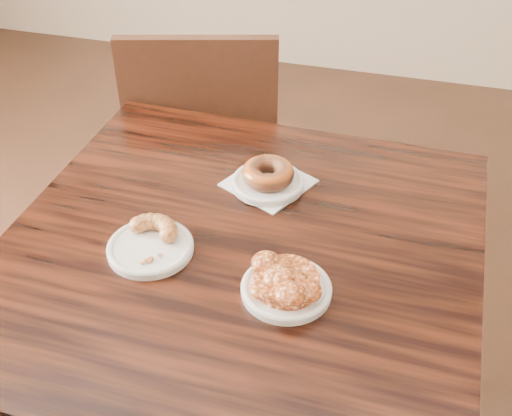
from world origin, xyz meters
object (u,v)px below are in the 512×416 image
(glazed_donut, at_px, (268,173))
(apple_fritter, at_px, (287,279))
(cruller_fragment, at_px, (149,239))
(cafe_table, at_px, (242,376))
(chair_far, at_px, (208,158))

(glazed_donut, height_order, apple_fritter, glazed_donut)
(glazed_donut, distance_m, apple_fritter, 0.29)
(glazed_donut, xyz_separation_m, cruller_fragment, (-0.15, -0.24, -0.01))
(cafe_table, height_order, apple_fritter, apple_fritter)
(cafe_table, height_order, cruller_fragment, cruller_fragment)
(chair_far, distance_m, glazed_donut, 0.67)
(cruller_fragment, bearing_deg, cafe_table, 21.56)
(cafe_table, relative_size, apple_fritter, 5.62)
(cafe_table, height_order, glazed_donut, glazed_donut)
(glazed_donut, xyz_separation_m, apple_fritter, (0.10, -0.27, -0.00))
(chair_far, bearing_deg, glazed_donut, 106.47)
(apple_fritter, distance_m, cruller_fragment, 0.25)
(chair_far, distance_m, apple_fritter, 0.92)
(cafe_table, distance_m, cruller_fragment, 0.43)
(glazed_donut, relative_size, cruller_fragment, 0.94)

